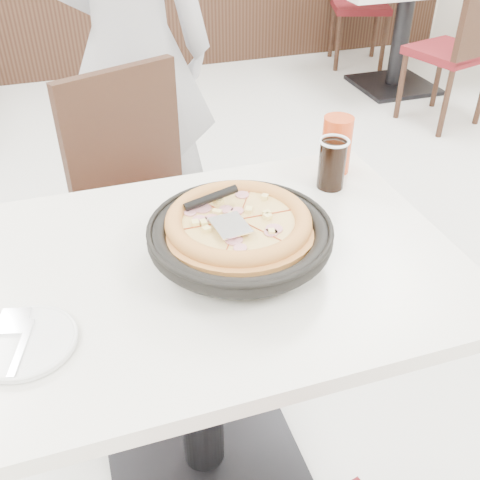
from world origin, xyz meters
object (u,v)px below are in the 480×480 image
object	(u,v)px
side_plate	(26,342)
red_cup	(336,145)
pizza	(238,227)
bg_chair_right_near	(450,48)
diner_person	(130,51)
bg_chair_right_far	(361,3)
pizza_pan	(240,243)
main_table	(200,376)
cola_glass	(332,165)
chair_far	(160,224)
bg_table_right	(401,36)

from	to	relation	value
side_plate	red_cup	bearing A→B (deg)	27.73
pizza	bg_chair_right_near	distance (m)	2.80
diner_person	bg_chair_right_far	world-z (taller)	diner_person
pizza_pan	main_table	bearing A→B (deg)	171.43
cola_glass	diner_person	distance (m)	1.06
side_plate	red_cup	distance (m)	0.96
bg_chair_right_near	diner_person	bearing A→B (deg)	-175.62
pizza_pan	bg_chair_right_far	xyz separation A→B (m)	(2.04, 3.20, -0.32)
main_table	pizza_pan	size ratio (longest dim) A/B	3.49
chair_far	diner_person	distance (m)	0.73
side_plate	cola_glass	xyz separation A→B (m)	(0.80, 0.36, 0.06)
side_plate	diner_person	xyz separation A→B (m)	(0.42, 1.35, 0.11)
red_cup	chair_far	bearing A→B (deg)	148.11
pizza_pan	bg_table_right	bearing A→B (deg)	51.60
diner_person	bg_chair_right_far	size ratio (longest dim) A/B	1.83
pizza	side_plate	bearing A→B (deg)	-160.36
chair_far	cola_glass	size ratio (longest dim) A/B	7.31
pizza_pan	bg_table_right	xyz separation A→B (m)	(2.07, 2.61, -0.42)
diner_person	cola_glass	bearing A→B (deg)	123.42
main_table	red_cup	bearing A→B (deg)	31.07
chair_far	bg_table_right	bearing A→B (deg)	-158.59
bg_chair_right_near	pizza_pan	bearing A→B (deg)	-151.28
pizza_pan	red_cup	distance (m)	0.50
bg_chair_right_near	bg_chair_right_far	xyz separation A→B (m)	(0.04, 1.23, 0.00)
pizza_pan	red_cup	xyz separation A→B (m)	(0.38, 0.31, 0.04)
chair_far	diner_person	bearing A→B (deg)	-115.48
diner_person	bg_chair_right_far	bearing A→B (deg)	-123.87
main_table	diner_person	world-z (taller)	diner_person
pizza_pan	diner_person	distance (m)	1.22
red_cup	bg_chair_right_far	bearing A→B (deg)	60.07
diner_person	bg_chair_right_near	size ratio (longest dim) A/B	1.83
red_cup	bg_table_right	world-z (taller)	red_cup
pizza	cola_glass	bearing A→B (deg)	31.15
main_table	chair_far	bearing A→B (deg)	87.75
chair_far	side_plate	bearing A→B (deg)	41.11
cola_glass	bg_chair_right_near	world-z (taller)	bg_chair_right_near
main_table	bg_chair_right_far	bearing A→B (deg)	55.93
pizza_pan	pizza	distance (m)	0.04
side_plate	bg_chair_right_far	distance (m)	4.18
main_table	diner_person	distance (m)	1.30
cola_glass	red_cup	bearing A→B (deg)	57.63
chair_far	bg_chair_right_far	bearing A→B (deg)	-150.96
bg_table_right	main_table	bearing A→B (deg)	-129.98
bg_table_right	bg_chair_right_near	xyz separation A→B (m)	(-0.06, -0.64, 0.10)
pizza	bg_chair_right_near	xyz separation A→B (m)	(2.00, 1.94, -0.34)
chair_far	bg_chair_right_near	bearing A→B (deg)	-168.42
chair_far	bg_chair_right_near	xyz separation A→B (m)	(2.09, 1.37, 0.00)
side_plate	cola_glass	world-z (taller)	cola_glass
pizza_pan	cola_glass	bearing A→B (deg)	34.74
pizza_pan	bg_chair_right_near	bearing A→B (deg)	44.45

